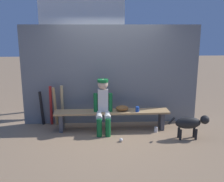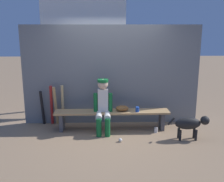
% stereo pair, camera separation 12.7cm
% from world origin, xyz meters
% --- Properties ---
extents(ground_plane, '(30.00, 30.00, 0.00)m').
position_xyz_m(ground_plane, '(0.00, 0.00, 0.00)').
color(ground_plane, '#937556').
extents(chainlink_fence, '(4.05, 0.03, 2.27)m').
position_xyz_m(chainlink_fence, '(0.00, 0.46, 1.14)').
color(chainlink_fence, slate).
rests_on(chainlink_fence, ground_plane).
extents(dugout_bench, '(2.51, 0.36, 0.43)m').
position_xyz_m(dugout_bench, '(0.00, 0.00, 0.34)').
color(dugout_bench, tan).
rests_on(dugout_bench, ground_plane).
extents(player_seated, '(0.41, 0.55, 1.14)m').
position_xyz_m(player_seated, '(-0.20, -0.11, 0.62)').
color(player_seated, silver).
rests_on(player_seated, ground_plane).
extents(baseball_glove, '(0.28, 0.20, 0.12)m').
position_xyz_m(baseball_glove, '(0.22, 0.00, 0.49)').
color(baseball_glove, brown).
rests_on(baseball_glove, dugout_bench).
extents(bat_wood_natural, '(0.09, 0.17, 0.95)m').
position_xyz_m(bat_wood_natural, '(-1.12, 0.34, 0.47)').
color(bat_wood_natural, tan).
rests_on(bat_wood_natural, ground_plane).
extents(bat_wood_tan, '(0.08, 0.28, 0.94)m').
position_xyz_m(bat_wood_tan, '(-1.27, 0.28, 0.47)').
color(bat_wood_tan, tan).
rests_on(bat_wood_tan, ground_plane).
extents(bat_aluminum_red, '(0.11, 0.24, 0.95)m').
position_xyz_m(bat_aluminum_red, '(-1.38, 0.33, 0.47)').
color(bat_aluminum_red, '#B22323').
rests_on(bat_aluminum_red, ground_plane).
extents(bat_aluminum_black, '(0.09, 0.19, 0.82)m').
position_xyz_m(bat_aluminum_black, '(-1.59, 0.35, 0.41)').
color(bat_aluminum_black, black).
rests_on(bat_aluminum_black, ground_plane).
extents(baseball, '(0.07, 0.07, 0.07)m').
position_xyz_m(baseball, '(0.14, -0.67, 0.04)').
color(baseball, white).
rests_on(baseball, ground_plane).
extents(cup_on_ground, '(0.08, 0.08, 0.11)m').
position_xyz_m(cup_on_ground, '(0.94, -0.20, 0.06)').
color(cup_on_ground, silver).
rests_on(cup_on_ground, ground_plane).
extents(cup_on_bench, '(0.08, 0.08, 0.11)m').
position_xyz_m(cup_on_bench, '(0.55, -0.08, 0.48)').
color(cup_on_bench, '#1E47AD').
rests_on(cup_on_bench, dugout_bench).
extents(scoreboard, '(2.46, 0.27, 3.19)m').
position_xyz_m(scoreboard, '(-0.61, 1.52, 2.26)').
color(scoreboard, '#3F3F42').
rests_on(scoreboard, ground_plane).
extents(dog, '(0.84, 0.20, 0.49)m').
position_xyz_m(dog, '(1.56, -0.59, 0.34)').
color(dog, black).
rests_on(dog, ground_plane).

